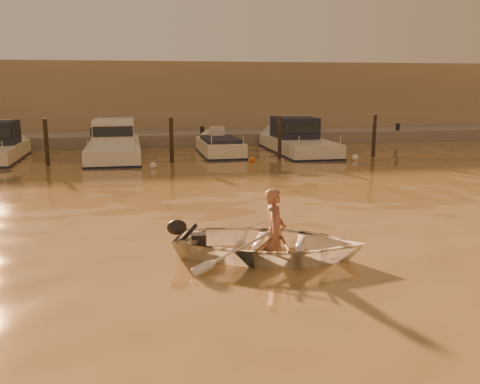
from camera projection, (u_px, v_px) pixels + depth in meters
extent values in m
plane|color=olive|center=(235.00, 259.00, 10.75)|extent=(160.00, 160.00, 0.00)
imported|color=white|center=(270.00, 244.00, 10.82)|extent=(4.52, 3.89, 0.79)
imported|color=#9A614D|center=(275.00, 231.00, 10.75)|extent=(0.60, 0.73, 1.71)
cylinder|color=brown|center=(282.00, 238.00, 10.75)|extent=(0.38, 2.09, 0.13)
cylinder|color=brown|center=(272.00, 237.00, 10.78)|extent=(1.13, 1.84, 0.13)
cylinder|color=#2D2319|center=(47.00, 145.00, 22.74)|extent=(0.18, 0.18, 2.20)
cylinder|color=#2D2319|center=(171.00, 142.00, 23.78)|extent=(0.18, 0.18, 2.20)
cylinder|color=#2D2319|center=(280.00, 140.00, 24.75)|extent=(0.18, 0.18, 2.20)
cylinder|color=#2D2319|center=(374.00, 138.00, 25.68)|extent=(0.18, 0.18, 2.20)
sphere|color=silver|center=(153.00, 166.00, 22.23)|extent=(0.30, 0.30, 0.30)
sphere|color=#CE5E18|center=(252.00, 160.00, 23.91)|extent=(0.30, 0.30, 0.30)
sphere|color=white|center=(355.00, 158.00, 24.61)|extent=(0.30, 0.30, 0.30)
cube|color=gray|center=(165.00, 141.00, 31.36)|extent=(52.00, 4.00, 1.00)
cube|color=#9E8466|center=(159.00, 99.00, 36.19)|extent=(46.00, 7.00, 4.80)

